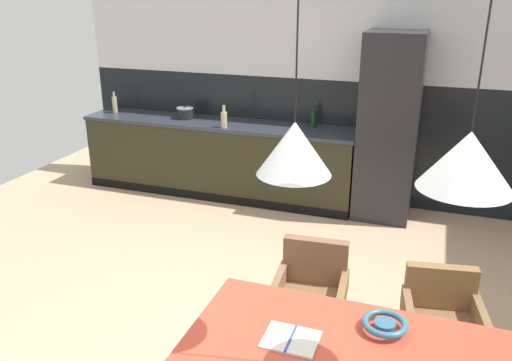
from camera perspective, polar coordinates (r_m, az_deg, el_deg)
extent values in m
plane|color=tan|center=(3.98, -0.14, -17.56)|extent=(8.48, 8.48, 0.00)
cube|color=black|center=(6.32, 9.16, 4.31)|extent=(6.52, 0.12, 1.44)
cube|color=silver|center=(6.09, 9.94, 17.43)|extent=(6.52, 0.12, 1.44)
cube|color=#292717|center=(6.47, -4.11, 2.29)|extent=(3.36, 0.60, 0.88)
cube|color=#2D313B|center=(6.35, -4.22, 6.23)|extent=(3.39, 0.63, 0.04)
cube|color=black|center=(6.35, -5.12, -1.85)|extent=(3.36, 0.01, 0.10)
cube|color=#232326|center=(5.83, 14.25, 5.55)|extent=(0.61, 0.60, 2.02)
cube|color=#D5452F|center=(2.76, 11.23, -18.44)|extent=(1.77, 0.92, 0.03)
cylinder|color=#DC4B35|center=(3.48, -2.53, -16.50)|extent=(0.04, 0.04, 0.72)
cube|color=brown|center=(3.66, 19.60, -14.91)|extent=(0.55, 0.53, 0.06)
cube|color=brown|center=(3.73, 19.47, -10.86)|extent=(0.46, 0.15, 0.30)
cube|color=brown|center=(3.65, 23.28, -13.63)|extent=(0.12, 0.42, 0.14)
cube|color=brown|center=(3.57, 16.22, -13.52)|extent=(0.12, 0.42, 0.14)
cylinder|color=black|center=(3.97, 21.74, -15.93)|extent=(0.02, 0.02, 0.37)
cylinder|color=black|center=(3.90, 15.78, -15.85)|extent=(0.02, 0.02, 0.37)
cube|color=brown|center=(3.72, 5.88, -12.87)|extent=(0.51, 0.50, 0.06)
cube|color=brown|center=(3.78, 6.49, -8.71)|extent=(0.46, 0.12, 0.34)
cube|color=brown|center=(3.64, 9.43, -11.94)|extent=(0.08, 0.42, 0.14)
cube|color=brown|center=(3.70, 2.51, -11.15)|extent=(0.08, 0.42, 0.14)
cylinder|color=black|center=(3.67, 8.47, -17.71)|extent=(0.02, 0.02, 0.38)
cylinder|color=black|center=(3.72, 2.08, -16.90)|extent=(0.02, 0.02, 0.38)
cylinder|color=black|center=(3.98, 9.16, -14.40)|extent=(0.02, 0.02, 0.38)
cylinder|color=black|center=(4.02, 3.33, -13.71)|extent=(0.02, 0.02, 0.38)
cylinder|color=black|center=(3.94, 8.68, -18.14)|extent=(0.05, 0.41, 0.02)
cylinder|color=black|center=(3.98, 2.69, -17.39)|extent=(0.05, 0.41, 0.02)
cylinder|color=#33607F|center=(2.92, 13.84, -15.18)|extent=(0.11, 0.11, 0.05)
torus|color=#336581|center=(2.91, 13.87, -14.90)|extent=(0.24, 0.24, 0.04)
cube|color=white|center=(2.81, 2.40, -16.64)|extent=(0.14, 0.23, 0.01)
cube|color=white|center=(2.78, 5.27, -17.16)|extent=(0.14, 0.23, 0.01)
cube|color=#334C8C|center=(2.79, 3.83, -16.77)|extent=(0.01, 0.23, 0.00)
cylinder|color=black|center=(6.54, -7.74, 7.26)|extent=(0.20, 0.20, 0.12)
cylinder|color=gray|center=(6.52, -7.76, 7.84)|extent=(0.21, 0.21, 0.01)
sphere|color=black|center=(6.52, -7.77, 7.99)|extent=(0.02, 0.02, 0.02)
cylinder|color=tan|center=(6.05, -3.51, 6.62)|extent=(0.07, 0.07, 0.18)
cylinder|color=tan|center=(6.02, -3.53, 7.82)|extent=(0.03, 0.03, 0.08)
cylinder|color=#0F3319|center=(6.10, 6.28, 6.67)|extent=(0.06, 0.06, 0.19)
cylinder|color=#0F3319|center=(6.07, 6.32, 7.79)|extent=(0.02, 0.02, 0.06)
cylinder|color=tan|center=(7.01, -15.15, 7.98)|extent=(0.06, 0.06, 0.21)
cylinder|color=tan|center=(6.99, -15.26, 9.06)|extent=(0.02, 0.02, 0.06)
cylinder|color=black|center=(2.20, 4.61, 18.22)|extent=(0.01, 0.01, 0.93)
cone|color=silver|center=(2.30, 4.21, 3.51)|extent=(0.34, 0.34, 0.24)
cylinder|color=black|center=(2.11, 24.20, 16.87)|extent=(0.01, 0.01, 0.90)
cone|color=silver|center=(2.20, 22.08, 2.02)|extent=(0.38, 0.38, 0.24)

